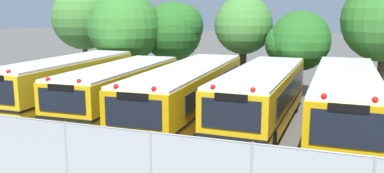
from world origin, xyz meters
The scene contains 12 objects.
ground_plane centered at (0.00, 0.00, 0.00)m, with size 160.00×160.00×0.00m, color #595651.
school_bus_0 centered at (-6.76, 0.11, 1.42)m, with size 2.53×9.77×2.71m.
school_bus_1 centered at (-3.53, -0.08, 1.33)m, with size 2.86×9.55×2.52m.
school_bus_2 centered at (0.10, -0.18, 1.40)m, with size 2.82×11.46×2.66m.
school_bus_3 centered at (3.46, 0.03, 1.41)m, with size 2.73×10.27×2.68m.
school_bus_4 centered at (6.85, -0.18, 1.46)m, with size 2.56×11.19×2.77m.
tree_0 centered at (-12.15, 9.43, 4.49)m, with size 4.82×4.82×6.88m.
tree_1 centered at (-7.46, 7.23, 3.90)m, with size 5.00×4.89×6.37m.
tree_2 centered at (-4.45, 9.43, 3.69)m, with size 4.36×4.20×5.68m.
tree_3 centered at (0.85, 7.85, 4.11)m, with size 3.67×3.67×5.99m.
tree_4 centered at (4.21, 6.71, 3.29)m, with size 3.72×3.45×5.07m.
chainlink_fence centered at (-0.47, -8.37, 1.08)m, with size 20.76×0.07×2.08m.
Camera 1 is at (6.36, -17.12, 5.06)m, focal length 37.49 mm.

